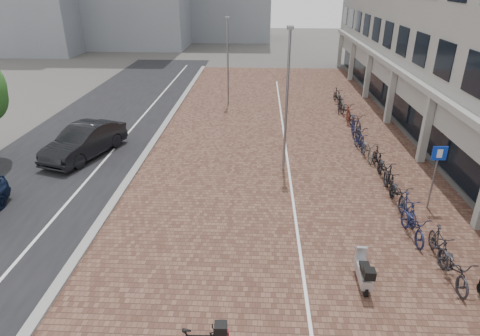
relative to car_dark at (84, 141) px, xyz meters
The scene contains 12 objects.
ground 12.80m from the car_dark, 50.57° to the right, with size 140.00×140.00×0.00m, color #474442.
plaza_brick 10.37m from the car_dark, 11.93° to the left, with size 14.50×42.00×0.04m, color brown.
street_asphalt 2.45m from the car_dark, 112.60° to the left, with size 8.00×50.00×0.03m, color black.
curb 3.77m from the car_dark, 35.35° to the left, with size 0.35×42.00×0.14m, color gray.
lane_line 2.53m from the car_dark, 62.52° to the left, with size 0.12×44.00×0.00m, color white.
parking_line 10.56m from the car_dark, 11.70° to the left, with size 0.10×30.00×0.00m, color white.
car_dark is the anchor object (origin of this frame).
scooter_front 15.09m from the car_dark, 37.13° to the right, with size 0.45×1.45×1.00m, color #AFB0B5, non-canonical shape.
parking_sign 16.28m from the car_dark, 16.12° to the right, with size 0.56×0.10×2.67m.
lamp_near 10.41m from the car_dark, ahead, with size 0.12×0.12×6.49m, color gray.
lamp_far 11.97m from the car_dark, 56.02° to the left, with size 0.12×0.12×5.95m, color slate.
bike_row 14.50m from the car_dark, ahead, with size 1.28×21.44×1.05m.
Camera 1 is at (0.75, -9.00, 8.32)m, focal length 30.45 mm.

